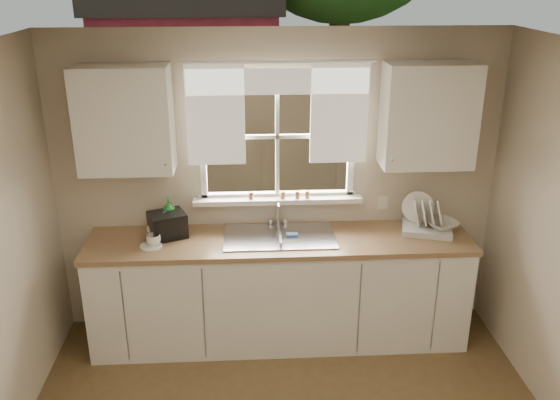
{
  "coord_description": "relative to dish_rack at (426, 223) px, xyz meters",
  "views": [
    {
      "loc": [
        -0.24,
        -2.55,
        2.9
      ],
      "look_at": [
        0.0,
        1.65,
        1.25
      ],
      "focal_mm": 38.0,
      "sensor_mm": 36.0,
      "label": 1
    }
  ],
  "objects": [
    {
      "name": "sill_jars",
      "position": [
        -1.13,
        0.19,
        0.19
      ],
      "size": [
        0.5,
        0.04,
        0.06
      ],
      "color": "brown",
      "rests_on": "window"
    },
    {
      "name": "ceiling",
      "position": [
        -1.19,
        -1.75,
        1.51
      ],
      "size": [
        3.6,
        4.0,
        0.02
      ],
      "primitive_type": "cube",
      "color": "silver",
      "rests_on": "room_walls"
    },
    {
      "name": "dish_rack",
      "position": [
        0.0,
        0.0,
        0.0
      ],
      "size": [
        0.45,
        0.38,
        0.3
      ],
      "color": "silver",
      "rests_on": "countertop"
    },
    {
      "name": "black_appliance",
      "position": [
        -2.07,
        0.03,
        0.02
      ],
      "size": [
        0.34,
        0.32,
        0.2
      ],
      "primitive_type": "cube",
      "rotation": [
        0.0,
        0.0,
        0.4
      ],
      "color": "black",
      "rests_on": "countertop"
    },
    {
      "name": "sink",
      "position": [
        -1.19,
        -0.03,
        -0.15
      ],
      "size": [
        0.88,
        0.52,
        0.4
      ],
      "color": "#B7B7BC",
      "rests_on": "countertop"
    },
    {
      "name": "curtains",
      "position": [
        -1.19,
        0.2,
        0.94
      ],
      "size": [
        1.5,
        0.03,
        0.81
      ],
      "color": "white",
      "rests_on": "room_walls"
    },
    {
      "name": "upper_cabinet_right",
      "position": [
        -0.04,
        0.08,
        0.86
      ],
      "size": [
        0.7,
        0.33,
        0.8
      ],
      "primitive_type": "cube",
      "color": "white",
      "rests_on": "room_walls"
    },
    {
      "name": "upper_cabinet_left",
      "position": [
        -2.34,
        0.08,
        0.86
      ],
      "size": [
        0.7,
        0.33,
        0.8
      ],
      "primitive_type": "cube",
      "color": "white",
      "rests_on": "room_walls"
    },
    {
      "name": "bowl",
      "position": [
        0.11,
        -0.05,
        0.0
      ],
      "size": [
        0.32,
        0.32,
        0.06
      ],
      "primitive_type": "imported",
      "rotation": [
        0.0,
        0.0,
        0.37
      ],
      "color": "silver",
      "rests_on": "dish_rack"
    },
    {
      "name": "base_cabinets",
      "position": [
        -1.19,
        -0.07,
        -0.55
      ],
      "size": [
        3.0,
        0.62,
        0.87
      ],
      "primitive_type": "cube",
      "color": "white",
      "rests_on": "ground"
    },
    {
      "name": "saucer",
      "position": [
        -2.18,
        -0.16,
        -0.07
      ],
      "size": [
        0.17,
        0.17,
        0.01
      ],
      "primitive_type": "cylinder",
      "color": "silver",
      "rests_on": "countertop"
    },
    {
      "name": "room_walls",
      "position": [
        -1.19,
        -1.81,
        0.25
      ],
      "size": [
        3.62,
        4.02,
        2.5
      ],
      "color": "beige",
      "rests_on": "ground"
    },
    {
      "name": "cup",
      "position": [
        -2.16,
        -0.13,
        -0.04
      ],
      "size": [
        0.13,
        0.13,
        0.09
      ],
      "primitive_type": "imported",
      "rotation": [
        0.0,
        0.0,
        -0.16
      ],
      "color": "white",
      "rests_on": "countertop"
    },
    {
      "name": "window",
      "position": [
        -1.19,
        0.25,
        0.5
      ],
      "size": [
        1.38,
        0.16,
        1.06
      ],
      "color": "white",
      "rests_on": "room_walls"
    },
    {
      "name": "soap_bottle_b",
      "position": [
        -2.09,
        0.08,
        0.02
      ],
      "size": [
        0.12,
        0.12,
        0.2
      ],
      "primitive_type": "imported",
      "rotation": [
        0.0,
        0.0,
        -0.34
      ],
      "color": "blue",
      "rests_on": "countertop"
    },
    {
      "name": "soap_bottle_c",
      "position": [
        -2.18,
        0.07,
        -0.0
      ],
      "size": [
        0.15,
        0.15,
        0.16
      ],
      "primitive_type": "imported",
      "rotation": [
        0.0,
        0.0,
        0.23
      ],
      "color": "beige",
      "rests_on": "countertop"
    },
    {
      "name": "soap_bottle_a",
      "position": [
        -2.07,
        0.12,
        0.07
      ],
      "size": [
        0.11,
        0.11,
        0.29
      ],
      "primitive_type": "imported",
      "rotation": [
        0.0,
        0.0,
        -0.01
      ],
      "color": "#2C8733",
      "rests_on": "countertop"
    },
    {
      "name": "wall_outlet",
      "position": [
        -0.31,
        0.24,
        0.09
      ],
      "size": [
        0.08,
        0.01,
        0.12
      ],
      "primitive_type": "cube",
      "color": "beige",
      "rests_on": "room_walls"
    },
    {
      "name": "countertop",
      "position": [
        -1.19,
        -0.07,
        -0.1
      ],
      "size": [
        3.04,
        0.65,
        0.04
      ],
      "primitive_type": "cube",
      "color": "olive",
      "rests_on": "base_cabinets"
    }
  ]
}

